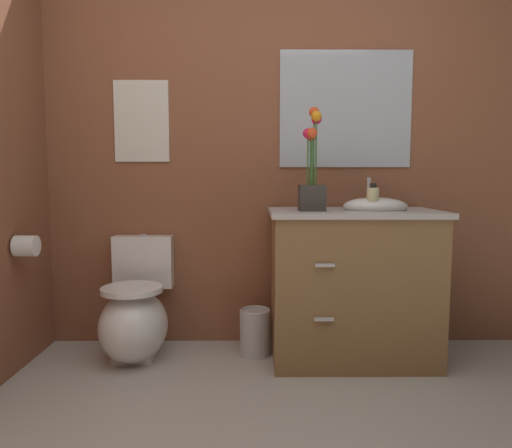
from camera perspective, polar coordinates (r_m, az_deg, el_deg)
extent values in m
cube|color=brown|center=(2.99, 5.41, 9.66)|extent=(4.22, 0.05, 2.50)
ellipsoid|color=white|center=(2.84, -14.44, -11.73)|extent=(0.38, 0.48, 0.40)
cube|color=white|center=(2.92, -14.14, -13.51)|extent=(0.22, 0.26, 0.18)
cube|color=white|center=(3.03, -13.29, -4.36)|extent=(0.36, 0.13, 0.32)
cylinder|color=white|center=(2.76, -14.66, -7.60)|extent=(0.34, 0.34, 0.03)
cylinder|color=#B7B7BC|center=(3.01, -13.36, -1.36)|extent=(0.04, 0.04, 0.02)
cube|color=brown|center=(2.78, 11.45, -7.49)|extent=(0.90, 0.52, 0.83)
cube|color=#BCB7B2|center=(2.71, 11.63, 1.35)|extent=(0.94, 0.56, 0.03)
ellipsoid|color=white|center=(2.74, 14.10, 2.07)|extent=(0.36, 0.26, 0.10)
cylinder|color=#B7B7BC|center=(2.89, 13.34, 3.66)|extent=(0.02, 0.02, 0.18)
cube|color=#B7B7BC|center=(2.44, 8.23, -4.89)|extent=(0.10, 0.02, 0.02)
cube|color=#B7B7BC|center=(2.51, 8.14, -11.22)|extent=(0.10, 0.02, 0.02)
cube|color=#38332D|center=(2.61, 6.70, 3.13)|extent=(0.14, 0.14, 0.14)
cylinder|color=#386B2D|center=(2.62, 7.21, 8.53)|extent=(0.01, 0.01, 0.35)
sphere|color=#E01E51|center=(2.63, 7.25, 12.37)|extent=(0.06, 0.06, 0.06)
cylinder|color=#386B2D|center=(2.62, 6.92, 8.94)|extent=(0.01, 0.01, 0.39)
sphere|color=#EA4C23|center=(2.64, 6.97, 13.17)|extent=(0.06, 0.06, 0.06)
cylinder|color=#386B2D|center=(2.62, 6.54, 7.57)|extent=(0.01, 0.01, 0.26)
sphere|color=#EA4C23|center=(2.63, 6.58, 10.45)|extent=(0.06, 0.06, 0.06)
cylinder|color=#386B2D|center=(2.61, 6.21, 7.71)|extent=(0.01, 0.01, 0.28)
sphere|color=#E01E51|center=(2.62, 6.25, 10.74)|extent=(0.06, 0.06, 0.06)
cylinder|color=#386B2D|center=(2.59, 6.70, 7.73)|extent=(0.01, 0.01, 0.28)
sphere|color=#EA4C23|center=(2.60, 6.74, 10.79)|extent=(0.06, 0.06, 0.06)
cylinder|color=#386B2D|center=(2.59, 7.18, 8.70)|extent=(0.01, 0.01, 0.36)
sphere|color=orange|center=(2.61, 7.23, 12.71)|extent=(0.06, 0.06, 0.06)
cylinder|color=beige|center=(2.66, 13.81, 2.90)|extent=(0.07, 0.07, 0.13)
cylinder|color=black|center=(2.66, 13.85, 4.50)|extent=(0.04, 0.04, 0.02)
cylinder|color=#B7B7BC|center=(2.86, -0.10, -12.91)|extent=(0.18, 0.18, 0.26)
torus|color=#B7B7BC|center=(2.82, -0.10, -10.31)|extent=(0.18, 0.18, 0.01)
cube|color=silver|center=(3.04, -13.54, 11.88)|extent=(0.33, 0.01, 0.49)
cube|color=#B2BCC6|center=(3.02, 10.68, 13.36)|extent=(0.80, 0.01, 0.70)
cylinder|color=white|center=(2.77, -25.83, -2.38)|extent=(0.11, 0.11, 0.11)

